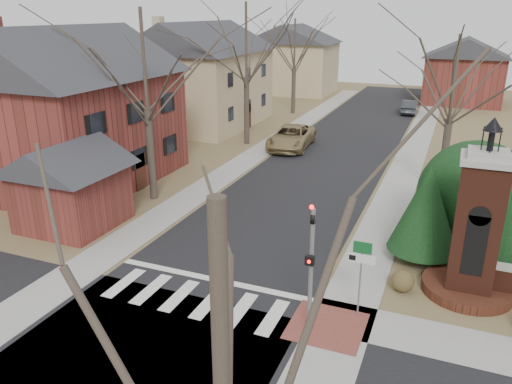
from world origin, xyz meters
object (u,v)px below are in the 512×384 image
at_px(distant_car, 410,107).
at_px(pickup_truck, 291,137).
at_px(sign_post, 361,264).
at_px(brick_gate_monument, 475,238).
at_px(traffic_signal_pole, 311,259).

bearing_deg(distant_car, pickup_truck, 67.20).
xyz_separation_m(sign_post, brick_gate_monument, (3.41, 3.01, 0.22)).
xyz_separation_m(pickup_truck, distant_car, (6.80, 17.12, -0.15)).
xyz_separation_m(traffic_signal_pole, brick_gate_monument, (4.70, 4.42, -0.42)).
height_order(pickup_truck, distant_car, pickup_truck).
relative_size(brick_gate_monument, pickup_truck, 1.09).
bearing_deg(traffic_signal_pole, sign_post, 47.57).
distance_m(traffic_signal_pole, pickup_truck, 22.87).
bearing_deg(brick_gate_monument, pickup_truck, 126.04).
xyz_separation_m(sign_post, pickup_truck, (-8.99, 20.05, -1.13)).
bearing_deg(sign_post, brick_gate_monument, 41.42).
relative_size(brick_gate_monument, distant_car, 1.59).
distance_m(brick_gate_monument, pickup_truck, 21.12).
bearing_deg(pickup_truck, traffic_signal_pole, -74.11).
distance_m(pickup_truck, distant_car, 18.42).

